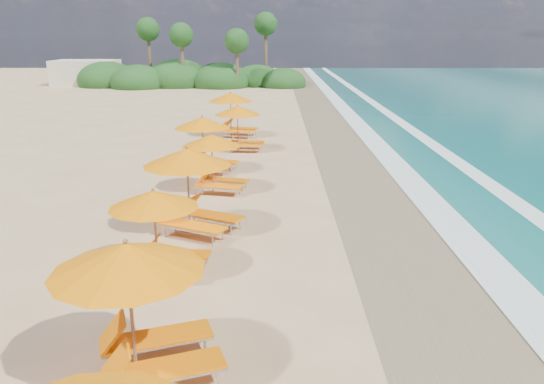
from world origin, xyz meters
TOP-DOWN VIEW (x-y plane):
  - ground at (0.00, 0.00)m, footprint 160.00×160.00m
  - wet_sand at (4.00, 0.00)m, footprint 4.00×160.00m
  - surf_foam at (6.70, 0.00)m, footprint 4.00×160.00m
  - station_2 at (-2.09, -7.04)m, footprint 3.26×3.19m
  - station_3 at (-2.62, -2.99)m, footprint 2.44×2.28m
  - station_4 at (-2.27, -0.14)m, footprint 3.41×3.40m
  - station_5 at (-2.07, 4.09)m, footprint 2.71×2.61m
  - station_6 at (-2.79, 7.07)m, footprint 3.04×2.96m
  - station_7 at (-1.61, 11.36)m, footprint 2.62×2.45m
  - station_8 at (-2.26, 15.23)m, footprint 3.16×3.05m
  - treeline at (-9.94, 45.51)m, footprint 25.80×8.80m
  - beach_building at (-22.00, 48.00)m, footprint 7.00×5.00m

SIDE VIEW (x-z plane):
  - ground at x=0.00m, z-range 0.00..0.00m
  - wet_sand at x=4.00m, z-range 0.00..0.01m
  - surf_foam at x=6.70m, z-range 0.02..0.03m
  - treeline at x=-9.94m, z-range -3.87..5.86m
  - station_3 at x=-2.62m, z-range 0.13..2.31m
  - station_5 at x=-2.07m, z-range 0.13..2.34m
  - station_7 at x=-1.61m, z-range 0.14..2.46m
  - station_6 at x=-2.79m, z-range 0.15..2.56m
  - beach_building at x=-22.00m, z-range 0.00..2.80m
  - station_2 at x=-2.09m, z-range 0.15..2.70m
  - station_8 at x=-2.26m, z-range 0.15..2.71m
  - station_4 at x=-2.27m, z-range 0.16..2.74m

